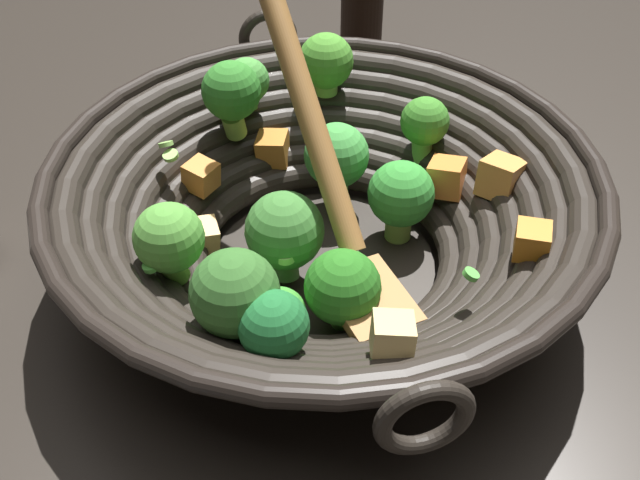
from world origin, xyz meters
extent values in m
plane|color=#28231E|center=(0.00, 0.00, 0.00)|extent=(4.00, 4.00, 0.00)
cylinder|color=black|center=(0.00, 0.00, 0.01)|extent=(0.17, 0.17, 0.01)
torus|color=black|center=(0.00, 0.00, 0.02)|extent=(0.22, 0.22, 0.02)
torus|color=black|center=(0.00, 0.00, 0.03)|extent=(0.25, 0.25, 0.02)
torus|color=black|center=(0.00, 0.00, 0.04)|extent=(0.28, 0.28, 0.02)
torus|color=black|center=(0.00, 0.00, 0.05)|extent=(0.30, 0.30, 0.02)
torus|color=black|center=(0.00, 0.00, 0.06)|extent=(0.33, 0.33, 0.02)
torus|color=black|center=(0.00, 0.00, 0.07)|extent=(0.36, 0.36, 0.02)
torus|color=black|center=(0.00, 0.00, 0.08)|extent=(0.38, 0.38, 0.02)
torus|color=black|center=(0.00, 0.00, 0.10)|extent=(0.40, 0.40, 0.01)
torus|color=black|center=(-0.12, 0.18, 0.10)|extent=(0.05, 0.04, 0.05)
torus|color=black|center=(0.12, -0.18, 0.10)|extent=(0.05, 0.04, 0.05)
cylinder|color=#85B859|center=(-0.01, 0.07, 0.03)|extent=(0.03, 0.03, 0.02)
sphere|color=green|center=(-0.01, 0.07, 0.06)|extent=(0.05, 0.05, 0.05)
cylinder|color=olive|center=(-0.08, -0.09, 0.05)|extent=(0.02, 0.03, 0.02)
sphere|color=#4F9638|center=(-0.08, -0.09, 0.08)|extent=(0.05, 0.05, 0.05)
cylinder|color=#89BC4F|center=(0.05, 0.05, 0.02)|extent=(0.03, 0.03, 0.02)
sphere|color=green|center=(0.05, 0.05, 0.05)|extent=(0.05, 0.05, 0.05)
cylinder|color=#83B54F|center=(-0.05, 0.14, 0.08)|extent=(0.03, 0.03, 0.01)
sphere|color=#49942D|center=(-0.05, 0.14, 0.10)|extent=(0.05, 0.05, 0.05)
cylinder|color=#61A03F|center=(0.03, -0.06, 0.02)|extent=(0.02, 0.02, 0.02)
sphere|color=#266C1C|center=(0.03, -0.06, 0.05)|extent=(0.05, 0.05, 0.05)
cylinder|color=#7FC257|center=(0.04, 0.11, 0.05)|extent=(0.02, 0.02, 0.02)
sphere|color=#3B8328|center=(0.04, 0.11, 0.08)|extent=(0.04, 0.04, 0.04)
cylinder|color=#548C46|center=(-0.02, -0.03, 0.02)|extent=(0.03, 0.03, 0.02)
sphere|color=#3B7631|center=(-0.02, -0.03, 0.06)|extent=(0.06, 0.06, 0.06)
cylinder|color=#87B44F|center=(-0.10, 0.07, 0.07)|extent=(0.02, 0.03, 0.03)
sphere|color=#317F2A|center=(-0.10, 0.07, 0.10)|extent=(0.05, 0.05, 0.05)
cylinder|color=#7CAF4A|center=(0.02, -0.13, 0.06)|extent=(0.02, 0.02, 0.01)
sphere|color=#1E672F|center=(0.02, -0.13, 0.08)|extent=(0.04, 0.04, 0.04)
cylinder|color=#7BB64F|center=(-0.03, -0.10, 0.03)|extent=(0.01, 0.02, 0.02)
sphere|color=#31732A|center=(-0.03, -0.10, 0.06)|extent=(0.05, 0.05, 0.05)
cylinder|color=#67AA44|center=(0.00, -0.09, 0.02)|extent=(0.02, 0.02, 0.01)
sphere|color=#3A8F2D|center=(0.00, -0.09, 0.04)|extent=(0.04, 0.04, 0.04)
cylinder|color=#64A240|center=(-0.10, 0.10, 0.07)|extent=(0.02, 0.02, 0.01)
sphere|color=#49973E|center=(-0.10, 0.10, 0.10)|extent=(0.04, 0.04, 0.04)
cylinder|color=#64AE3E|center=(-0.01, -0.12, 0.06)|extent=(0.02, 0.02, 0.02)
sphere|color=#326528|center=(-0.01, -0.12, 0.09)|extent=(0.06, 0.06, 0.06)
cube|color=orange|center=(0.07, 0.08, 0.05)|extent=(0.03, 0.03, 0.03)
cube|color=#DB8D44|center=(0.12, 0.08, 0.07)|extent=(0.04, 0.04, 0.03)
cube|color=#C5721F|center=(0.15, -0.01, 0.08)|extent=(0.02, 0.03, 0.02)
cube|color=#EAB063|center=(-0.09, -0.02, 0.03)|extent=(0.03, 0.03, 0.03)
cube|color=#D9BA71|center=(0.09, -0.12, 0.09)|extent=(0.03, 0.03, 0.03)
cube|color=#C6762F|center=(-0.11, 0.01, 0.06)|extent=(0.03, 0.03, 0.02)
cube|color=orange|center=(-0.08, 0.08, 0.04)|extent=(0.03, 0.03, 0.03)
cylinder|color=#56B247|center=(-0.09, -0.04, 0.04)|extent=(0.02, 0.02, 0.01)
cylinder|color=#99D166|center=(-0.06, -0.07, 0.05)|extent=(0.02, 0.02, 0.01)
cylinder|color=#99D166|center=(-0.12, 0.00, 0.08)|extent=(0.02, 0.02, 0.01)
cylinder|color=#99D166|center=(-0.01, -0.05, 0.05)|extent=(0.02, 0.02, 0.01)
cylinder|color=#56B247|center=(-0.08, -0.11, 0.07)|extent=(0.02, 0.02, 0.01)
cylinder|color=#99D166|center=(-0.13, 0.01, 0.08)|extent=(0.02, 0.02, 0.01)
cylinder|color=#56B247|center=(0.12, -0.06, 0.09)|extent=(0.01, 0.01, 0.01)
cube|color=#9E6B38|center=(0.05, -0.05, 0.04)|extent=(0.08, 0.08, 0.01)
cylinder|color=olive|center=(-0.03, 0.03, 0.15)|extent=(0.16, 0.16, 0.19)
camera|label=1|loc=(0.15, -0.40, 0.41)|focal=42.74mm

